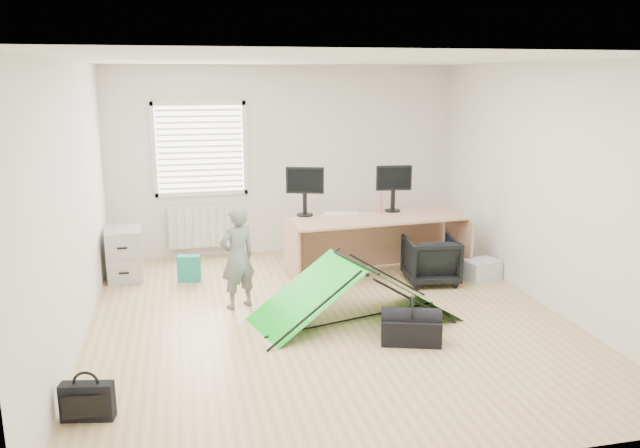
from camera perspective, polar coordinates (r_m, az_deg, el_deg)
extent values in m
plane|color=tan|center=(6.82, 0.74, -8.56)|extent=(5.50, 5.50, 0.00)
cube|color=silver|center=(9.10, -3.25, 5.82)|extent=(5.00, 0.02, 2.70)
cube|color=silver|center=(8.92, -10.91, 6.74)|extent=(1.20, 0.06, 1.20)
cube|color=silver|center=(9.07, -10.59, -0.20)|extent=(1.00, 0.12, 0.60)
cube|color=tan|center=(8.12, 5.29, -2.08)|extent=(2.34, 0.92, 0.78)
cube|color=#A3A4A8|center=(8.35, -17.41, -2.63)|extent=(0.45, 0.59, 0.66)
cube|color=black|center=(8.05, -1.40, 2.40)|extent=(0.50, 0.25, 0.47)
cube|color=black|center=(8.36, 6.69, 2.69)|extent=(0.48, 0.15, 0.46)
cube|color=beige|center=(8.18, 1.95, 0.97)|extent=(0.47, 0.25, 0.02)
cylinder|color=#AC6062|center=(8.33, 5.44, 2.02)|extent=(0.08, 0.08, 0.27)
imported|color=black|center=(7.96, 10.10, -3.26)|extent=(0.69, 0.71, 0.59)
imported|color=slate|center=(6.99, -7.56, -3.04)|extent=(0.51, 0.44, 1.17)
cube|color=silver|center=(8.29, 14.52, -4.05)|extent=(0.51, 0.42, 0.25)
cube|color=#1C836C|center=(8.09, -11.88, -4.01)|extent=(0.30, 0.16, 0.34)
cube|color=black|center=(5.21, -20.49, -14.95)|extent=(0.41, 0.19, 0.30)
cube|color=silver|center=(6.65, -1.40, -8.74)|extent=(0.09, 0.09, 0.09)
cube|color=black|center=(6.24, 8.31, -9.61)|extent=(0.64, 0.45, 0.25)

